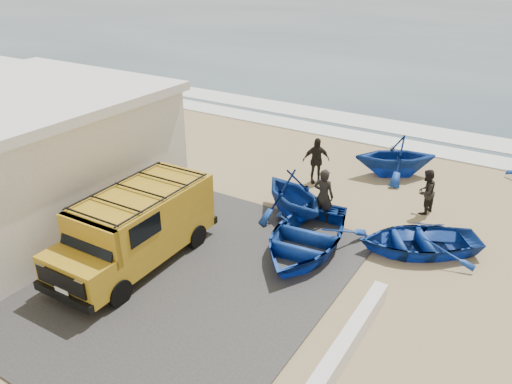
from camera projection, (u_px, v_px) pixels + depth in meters
The scene contains 15 objects.
ground at pixel (226, 247), 15.70m from camera, with size 160.00×160.00×0.00m, color #A0865D.
slab at pixel (134, 258), 15.11m from camera, with size 12.00×10.00×0.05m, color #3A3735.
ocean at pixel (499, 31), 58.57m from camera, with size 180.00×88.00×0.01m, color #385166.
surf_line at pixel (364, 138), 24.87m from camera, with size 180.00×1.60×0.06m, color white.
surf_wash at pixel (381, 124), 26.79m from camera, with size 180.00×2.20×0.04m, color white.
building at pixel (8, 157), 16.79m from camera, with size 8.40×9.40×4.30m.
parapet at pixel (335, 362), 10.91m from camera, with size 0.35×6.00×0.55m, color silver.
van at pixel (137, 225), 14.48m from camera, with size 2.22×5.33×2.27m.
boat_near_left at pixel (305, 237), 15.35m from camera, with size 3.22×4.51×0.93m, color #143D9E.
boat_near_right at pixel (418, 240), 15.33m from camera, with size 2.64×3.70×0.77m, color #143D9E.
boat_mid_left at pixel (293, 194), 17.21m from camera, with size 2.75×3.19×1.68m, color #143D9E.
boat_far_left at pixel (396, 156), 20.40m from camera, with size 2.84×3.29×1.73m, color #143D9E.
fisherman_front at pixel (323, 196), 16.78m from camera, with size 0.71×0.47×1.95m, color black.
fisherman_middle at pixel (426, 192), 17.42m from camera, with size 0.80×0.62×1.64m, color black.
fisherman_back at pixel (316, 160), 19.75m from camera, with size 1.09×0.46×1.87m, color black.
Camera 1 is at (7.86, -10.88, 8.38)m, focal length 35.00 mm.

